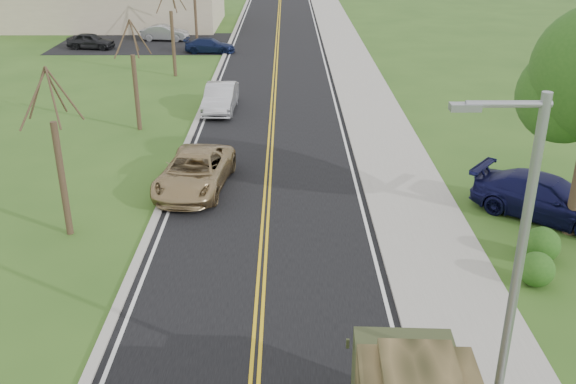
{
  "coord_description": "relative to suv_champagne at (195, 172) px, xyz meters",
  "views": [
    {
      "loc": [
        0.79,
        -10.56,
        10.68
      ],
      "look_at": [
        0.85,
        9.6,
        1.8
      ],
      "focal_mm": 40.0,
      "sensor_mm": 36.0,
      "label": 1
    }
  ],
  "objects": [
    {
      "name": "lot_car_silver",
      "position": [
        -7.01,
        33.27,
        -0.08
      ],
      "size": [
        4.31,
        1.91,
        1.38
      ],
      "primitive_type": "imported",
      "rotation": [
        0.0,
        0.0,
        1.46
      ],
      "color": "#A3A3A7",
      "rests_on": "ground"
    },
    {
      "name": "sidewalk_right",
      "position": [
        8.9,
        25.96,
        -0.72
      ],
      "size": [
        3.2,
        120.0,
        0.1
      ],
      "primitive_type": "cube",
      "color": "#9E998E",
      "rests_on": "ground"
    },
    {
      "name": "suv_champagne",
      "position": [
        0.0,
        0.0,
        0.0
      ],
      "size": [
        3.2,
        5.82,
        1.54
      ],
      "primitive_type": "imported",
      "rotation": [
        0.0,
        0.0,
        -0.12
      ],
      "color": "#9F865A",
      "rests_on": "ground"
    },
    {
      "name": "bare_tree_d",
      "position": [
        -4.0,
        31.96,
        1.78
      ],
      "size": [
        1.88,
        2.2,
        5.91
      ],
      "color": "#38281C",
      "rests_on": "ground"
    },
    {
      "name": "sedan_silver",
      "position": [
        0.0,
        11.35,
        0.01
      ],
      "size": [
        1.8,
        4.77,
        1.56
      ],
      "primitive_type": "imported",
      "rotation": [
        0.0,
        0.0,
        -0.03
      ],
      "color": "#BABABF",
      "rests_on": "ground"
    },
    {
      "name": "lot_car_dark",
      "position": [
        -12.54,
        29.53,
        -0.1
      ],
      "size": [
        4.12,
        2.19,
        1.33
      ],
      "primitive_type": "imported",
      "rotation": [
        0.0,
        0.0,
        1.41
      ],
      "color": "black",
      "rests_on": "ground"
    },
    {
      "name": "bare_tree_c",
      "position": [
        -4.0,
        19.96,
        2.0
      ],
      "size": [
        2.04,
        2.39,
        6.42
      ],
      "color": "#38281C",
      "rests_on": "ground"
    },
    {
      "name": "road",
      "position": [
        3.0,
        25.96,
        -0.77
      ],
      "size": [
        8.0,
        120.0,
        0.01
      ],
      "primitive_type": "cube",
      "color": "black",
      "rests_on": "ground"
    },
    {
      "name": "curb_right",
      "position": [
        7.15,
        25.96,
        -0.71
      ],
      "size": [
        0.3,
        120.0,
        0.12
      ],
      "primitive_type": "cube",
      "color": "#9E998E",
      "rests_on": "ground"
    },
    {
      "name": "lot_car_navy",
      "position": [
        -2.42,
        27.96,
        -0.18
      ],
      "size": [
        4.17,
        1.88,
        1.18
      ],
      "primitive_type": "imported",
      "rotation": [
        0.0,
        0.0,
        1.52
      ],
      "color": "#111A3E",
      "rests_on": "ground"
    },
    {
      "name": "bare_tree_a",
      "position": [
        -4.0,
        -4.04,
        1.85
      ],
      "size": [
        1.93,
        2.26,
        6.08
      ],
      "color": "#38281C",
      "rests_on": "ground"
    },
    {
      "name": "street_light",
      "position": [
        7.9,
        -14.54,
        3.66
      ],
      "size": [
        1.65,
        0.22,
        8.0
      ],
      "color": "gray",
      "rests_on": "ground"
    },
    {
      "name": "curb_left",
      "position": [
        -1.15,
        25.96,
        -0.72
      ],
      "size": [
        0.3,
        120.0,
        0.1
      ],
      "primitive_type": "cube",
      "color": "#9E998E",
      "rests_on": "ground"
    },
    {
      "name": "bare_tree_b",
      "position": [
        -4.0,
        7.96,
        1.7
      ],
      "size": [
        1.83,
        2.14,
        5.73
      ],
      "color": "#38281C",
      "rests_on": "ground"
    },
    {
      "name": "pickup_navy",
      "position": [
        13.55,
        -2.77,
        0.03
      ],
      "size": [
        5.73,
        5.19,
        1.61
      ],
      "primitive_type": "imported",
      "rotation": [
        0.0,
        0.0,
        0.9
      ],
      "color": "#10113B",
      "rests_on": "ground"
    }
  ]
}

